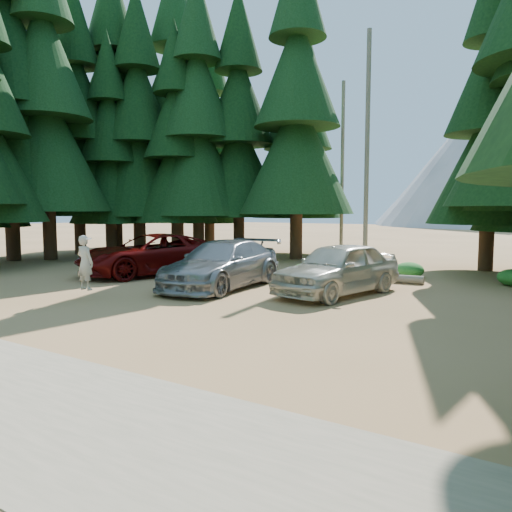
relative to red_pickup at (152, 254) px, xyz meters
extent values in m
plane|color=olive|center=(5.33, -4.98, -0.89)|extent=(160.00, 160.00, 0.00)
cylinder|color=slate|center=(6.13, 9.52, 5.11)|extent=(0.24, 0.24, 12.00)
cylinder|color=slate|center=(4.13, 11.02, 4.11)|extent=(0.20, 0.20, 10.00)
cone|color=gray|center=(5.33, 80.02, 13.11)|extent=(44.00, 44.00, 28.00)
cone|color=gray|center=(-2.67, 90.02, 9.11)|extent=(36.00, 36.00, 20.00)
imported|color=#5D0907|center=(0.00, 0.00, 0.00)|extent=(4.96, 7.06, 1.79)
imported|color=gray|center=(4.71, -1.23, -0.04)|extent=(2.91, 6.10, 1.72)
imported|color=beige|center=(8.85, -0.32, -0.01)|extent=(3.12, 5.51, 1.77)
imported|color=beige|center=(2.52, -5.49, 0.28)|extent=(0.65, 0.44, 1.73)
cylinder|color=white|center=(2.52, -5.44, 1.04)|extent=(0.36, 0.36, 0.04)
cylinder|color=slate|center=(-0.02, 4.48, -0.74)|extent=(4.02, 1.90, 0.30)
cylinder|color=slate|center=(7.62, 3.25, -0.74)|extent=(3.30, 2.49, 0.32)
cylinder|color=slate|center=(8.20, 3.24, -0.73)|extent=(5.11, 0.85, 0.33)
ellipsoid|color=#206C23|center=(-1.24, 1.79, -0.57)|extent=(1.16, 1.16, 0.64)
ellipsoid|color=#206C23|center=(2.12, 4.52, -0.65)|extent=(0.90, 0.90, 0.49)
ellipsoid|color=#206C23|center=(5.99, 2.85, -0.60)|extent=(1.06, 1.06, 0.58)
ellipsoid|color=#206C23|center=(6.53, 3.18, -0.56)|extent=(1.20, 1.20, 0.66)
ellipsoid|color=#206C23|center=(9.74, 5.00, -0.56)|extent=(1.21, 1.21, 0.66)
ellipsoid|color=#206C23|center=(-7.16, 3.20, -0.70)|extent=(0.69, 0.69, 0.38)
camera|label=1|loc=(15.50, -15.70, 1.97)|focal=35.00mm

